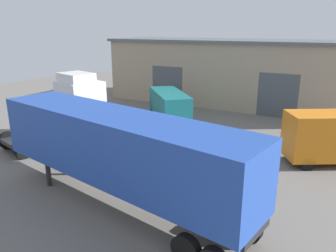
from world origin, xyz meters
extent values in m
plane|color=slate|center=(0.00, 0.00, 0.00)|extent=(60.00, 60.00, 0.00)
cube|color=tan|center=(0.00, 17.54, 2.89)|extent=(23.19, 7.08, 5.78)
cube|color=#565B60|center=(0.00, 17.54, 5.91)|extent=(23.69, 7.58, 0.25)
cube|color=#4C5156|center=(-5.10, 14.03, 1.80)|extent=(3.20, 0.08, 3.60)
cube|color=#4C5156|center=(5.10, 14.03, 1.80)|extent=(3.20, 0.08, 3.60)
cube|color=silver|center=(-5.45, 2.72, 2.13)|extent=(3.03, 2.96, 3.17)
cube|color=silver|center=(-5.51, 2.53, 4.00)|extent=(2.46, 2.16, 0.60)
cube|color=black|center=(-5.15, 3.85, 2.77)|extent=(2.05, 0.62, 1.14)
cube|color=#232326|center=(-6.25, -0.28, 0.67)|extent=(2.91, 4.20, 0.24)
cylinder|color=#B2B2B7|center=(-7.07, 0.56, 0.50)|extent=(0.82, 1.21, 0.56)
cylinder|color=black|center=(-6.36, 3.58, 0.55)|extent=(0.57, 1.14, 1.10)
cylinder|color=black|center=(-4.24, 3.02, 0.55)|extent=(0.57, 1.14, 1.10)
cylinder|color=black|center=(-7.45, -0.49, 0.55)|extent=(0.57, 1.14, 1.10)
cylinder|color=black|center=(-5.32, -1.05, 0.55)|extent=(0.57, 1.14, 1.10)
cylinder|color=black|center=(-7.68, -1.36, 0.55)|extent=(0.57, 1.14, 1.10)
cylinder|color=black|center=(-5.55, -1.92, 0.55)|extent=(0.57, 1.14, 1.10)
cube|color=#2347A3|center=(2.20, -3.52, 2.63)|extent=(12.31, 4.60, 2.57)
cube|color=#232326|center=(2.20, -3.52, 1.23)|extent=(12.18, 3.86, 0.24)
cube|color=#232326|center=(-1.71, -3.63, 0.56)|extent=(0.19, 0.19, 1.11)
cube|color=#232326|center=(-1.43, -2.06, 0.56)|extent=(0.19, 0.19, 1.11)
cylinder|color=black|center=(6.17, -5.36, 0.51)|extent=(1.05, 0.47, 1.01)
cylinder|color=black|center=(6.56, -3.19, 0.51)|extent=(1.05, 0.47, 1.01)
cylinder|color=black|center=(7.54, -3.37, 0.51)|extent=(1.05, 0.47, 1.01)
cube|color=#197075|center=(-1.78, 8.30, 1.39)|extent=(5.20, 5.42, 2.06)
cube|color=#197075|center=(-3.41, 10.08, 0.81)|extent=(2.08, 2.01, 0.90)
cube|color=black|center=(-3.14, 9.78, 1.80)|extent=(1.29, 1.19, 0.74)
cylinder|color=black|center=(-3.73, 9.17, 0.36)|extent=(0.71, 0.73, 0.72)
cylinder|color=black|center=(-2.48, 10.32, 0.36)|extent=(0.71, 0.73, 0.72)
cylinder|color=black|center=(-1.08, 6.28, 0.36)|extent=(0.71, 0.73, 0.72)
cylinder|color=black|center=(0.17, 7.43, 0.36)|extent=(0.71, 0.73, 0.72)
cylinder|color=black|center=(7.76, 5.45, 0.36)|extent=(0.77, 0.62, 0.72)
cylinder|color=black|center=(8.63, 3.98, 0.36)|extent=(0.77, 0.62, 0.72)
cone|color=#565147|center=(-10.78, 4.69, 0.60)|extent=(2.96, 2.96, 1.20)
cylinder|color=black|center=(5.55, 2.90, 0.44)|extent=(0.58, 0.58, 0.88)
camera|label=1|loc=(9.78, -13.16, 7.07)|focal=35.00mm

